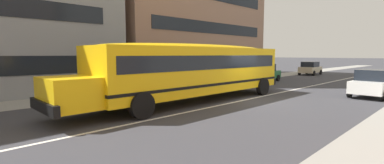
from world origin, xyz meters
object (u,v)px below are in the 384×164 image
object	(u,v)px
school_bus	(194,68)
parked_car_green_near_corner	(263,73)
parked_car_beige_by_lamppost	(310,68)
parked_car_white_beside_sign	(373,83)

from	to	relation	value
school_bus	parked_car_green_near_corner	distance (m)	12.74
parked_car_beige_by_lamppost	parked_car_white_beside_sign	world-z (taller)	same
parked_car_green_near_corner	school_bus	bearing A→B (deg)	-169.40
parked_car_beige_by_lamppost	parked_car_white_beside_sign	distance (m)	17.96
parked_car_beige_by_lamppost	parked_car_white_beside_sign	xyz separation A→B (m)	(-15.14, -9.66, 0.00)
parked_car_green_near_corner	parked_car_white_beside_sign	distance (m)	10.05
school_bus	parked_car_beige_by_lamppost	bearing A→B (deg)	-171.88
parked_car_green_near_corner	parked_car_white_beside_sign	size ratio (longest dim) A/B	1.02
parked_car_beige_by_lamppost	parked_car_green_near_corner	bearing A→B (deg)	177.79
parked_car_green_near_corner	parked_car_white_beside_sign	xyz separation A→B (m)	(-3.48, -9.43, 0.00)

